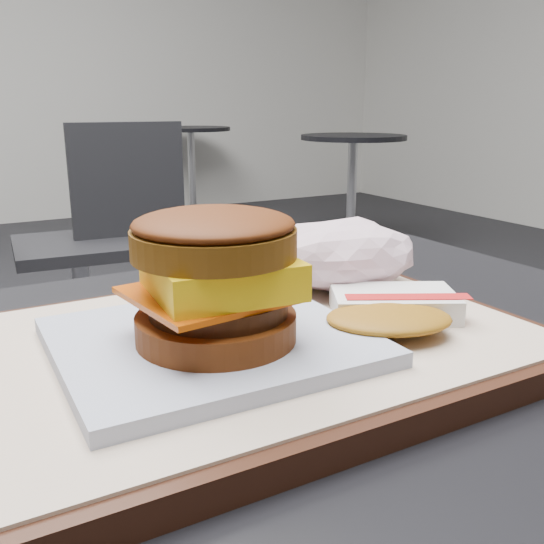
{
  "coord_description": "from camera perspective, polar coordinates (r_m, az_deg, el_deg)",
  "views": [
    {
      "loc": [
        -0.16,
        -0.31,
        0.94
      ],
      "look_at": [
        0.03,
        0.02,
        0.83
      ],
      "focal_mm": 40.0,
      "sensor_mm": 36.0,
      "label": 1
    }
  ],
  "objects": [
    {
      "name": "serving_tray",
      "position": [
        0.43,
        -1.44,
        -6.89
      ],
      "size": [
        0.38,
        0.28,
        0.02
      ],
      "color": "black",
      "rests_on": "customer_table"
    },
    {
      "name": "breakfast_sandwich",
      "position": [
        0.38,
        -5.46,
        -2.02
      ],
      "size": [
        0.19,
        0.17,
        0.09
      ],
      "color": "silver",
      "rests_on": "serving_tray"
    },
    {
      "name": "hash_brown",
      "position": [
        0.44,
        11.19,
        -3.52
      ],
      "size": [
        0.13,
        0.12,
        0.02
      ],
      "color": "white",
      "rests_on": "serving_tray"
    },
    {
      "name": "crumpled_wrapper",
      "position": [
        0.52,
        6.72,
        1.64
      ],
      "size": [
        0.13,
        0.1,
        0.06
      ],
      "primitive_type": null,
      "color": "white",
      "rests_on": "serving_tray"
    },
    {
      "name": "neighbor_chair",
      "position": [
        2.22,
        -16.17,
        3.77
      ],
      "size": [
        0.62,
        0.46,
        0.88
      ],
      "color": "#B5B5BA",
      "rests_on": "ground"
    },
    {
      "name": "bg_table_near",
      "position": [
        3.93,
        7.59,
        9.94
      ],
      "size": [
        0.66,
        0.66,
        0.75
      ],
      "color": "black",
      "rests_on": "ground"
    },
    {
      "name": "bg_table_far",
      "position": [
        5.21,
        -7.62,
        11.32
      ],
      "size": [
        0.66,
        0.66,
        0.75
      ],
      "color": "black",
      "rests_on": "ground"
    }
  ]
}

